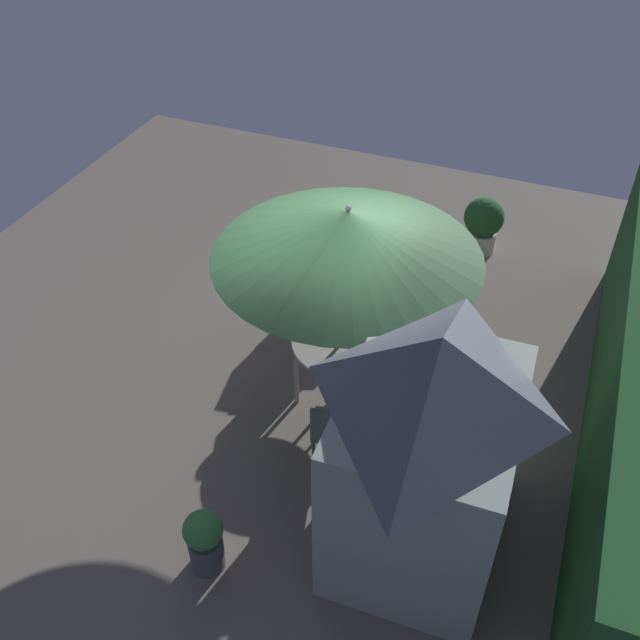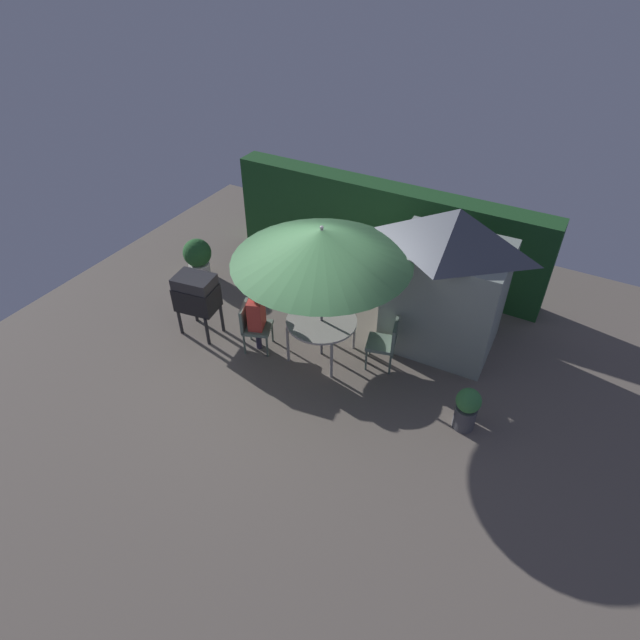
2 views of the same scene
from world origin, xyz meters
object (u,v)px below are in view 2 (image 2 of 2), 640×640
(garden_shed, at_px, (448,279))
(person_in_red, at_px, (256,312))
(patio_table, at_px, (322,323))
(potted_plant_by_grill, at_px, (467,408))
(chair_far_side, at_px, (386,341))
(chair_near_shed, at_px, (252,324))
(potted_plant_by_shed, at_px, (198,257))
(patio_umbrella, at_px, (322,245))
(bbq_grill, at_px, (196,294))

(garden_shed, relative_size, person_in_red, 2.05)
(garden_shed, distance_m, person_in_red, 3.23)
(garden_shed, height_order, person_in_red, garden_shed)
(patio_table, distance_m, potted_plant_by_grill, 2.68)
(chair_far_side, bearing_deg, patio_table, -165.17)
(potted_plant_by_grill, bearing_deg, garden_shed, 120.05)
(chair_near_shed, xyz_separation_m, potted_plant_by_shed, (-2.29, 1.32, -0.05))
(garden_shed, distance_m, potted_plant_by_grill, 2.19)
(patio_umbrella, bearing_deg, bbq_grill, -166.38)
(patio_table, bearing_deg, chair_near_shed, -159.48)
(bbq_grill, bearing_deg, garden_shed, 25.97)
(chair_near_shed, xyz_separation_m, chair_far_side, (2.18, 0.70, 0.00))
(chair_far_side, relative_size, person_in_red, 0.71)
(chair_near_shed, height_order, chair_far_side, same)
(patio_table, relative_size, bbq_grill, 0.99)
(bbq_grill, xyz_separation_m, person_in_red, (1.15, 0.14, -0.06))
(patio_table, xyz_separation_m, chair_far_side, (1.06, 0.28, -0.16))
(chair_far_side, relative_size, potted_plant_by_grill, 1.24)
(patio_table, height_order, person_in_red, person_in_red)
(garden_shed, bearing_deg, potted_plant_by_grill, -59.95)
(garden_shed, relative_size, chair_near_shed, 2.86)
(person_in_red, bearing_deg, bbq_grill, -172.99)
(potted_plant_by_shed, bearing_deg, potted_plant_by_grill, -11.98)
(chair_near_shed, relative_size, chair_far_side, 1.00)
(garden_shed, relative_size, chair_far_side, 2.86)
(chair_far_side, bearing_deg, garden_shed, 61.27)
(chair_near_shed, relative_size, potted_plant_by_shed, 1.05)
(potted_plant_by_shed, bearing_deg, person_in_red, -28.55)
(person_in_red, bearing_deg, patio_table, 20.52)
(chair_far_side, bearing_deg, potted_plant_by_shed, 172.11)
(garden_shed, xyz_separation_m, potted_plant_by_shed, (-5.05, -0.43, -0.84))
(patio_umbrella, bearing_deg, potted_plant_by_shed, 165.19)
(bbq_grill, height_order, potted_plant_by_shed, bbq_grill)
(garden_shed, distance_m, patio_table, 2.21)
(garden_shed, bearing_deg, potted_plant_by_shed, -175.09)
(patio_table, distance_m, patio_umbrella, 1.48)
(chair_near_shed, distance_m, potted_plant_by_shed, 2.65)
(potted_plant_by_grill, bearing_deg, potted_plant_by_shed, 168.02)
(patio_table, relative_size, patio_umbrella, 0.42)
(bbq_grill, bearing_deg, person_in_red, 7.01)
(chair_far_side, bearing_deg, person_in_red, -162.31)
(potted_plant_by_shed, bearing_deg, chair_far_side, -7.89)
(patio_table, xyz_separation_m, potted_plant_by_grill, (2.63, -0.38, -0.29))
(patio_table, xyz_separation_m, potted_plant_by_shed, (-3.41, 0.90, -0.21))
(chair_near_shed, height_order, person_in_red, person_in_red)
(patio_umbrella, bearing_deg, potted_plant_by_grill, -8.24)
(patio_table, height_order, bbq_grill, bbq_grill)
(patio_umbrella, height_order, person_in_red, patio_umbrella)
(bbq_grill, xyz_separation_m, chair_near_shed, (1.07, 0.11, -0.33))
(chair_near_shed, relative_size, potted_plant_by_grill, 1.24)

